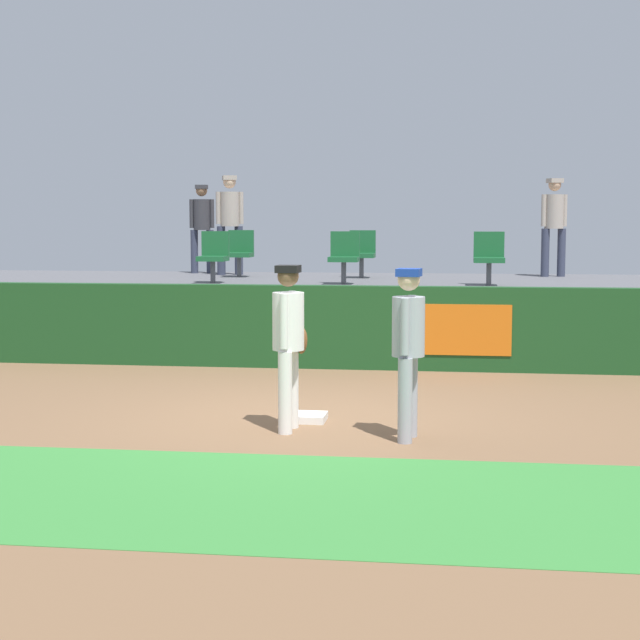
% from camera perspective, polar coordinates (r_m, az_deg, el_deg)
% --- Properties ---
extents(ground_plane, '(60.00, 60.00, 0.00)m').
position_cam_1_polar(ground_plane, '(11.03, -1.21, -5.62)').
color(ground_plane, brown).
extents(grass_foreground_strip, '(18.00, 2.80, 0.01)m').
position_cam_1_polar(grass_foreground_strip, '(8.06, -4.73, -9.87)').
color(grass_foreground_strip, '#388438').
rests_on(grass_foreground_strip, ground_plane).
extents(first_base, '(0.40, 0.40, 0.08)m').
position_cam_1_polar(first_base, '(10.91, -0.72, -5.54)').
color(first_base, white).
rests_on(first_base, ground_plane).
extents(player_fielder_home, '(0.34, 0.53, 1.71)m').
position_cam_1_polar(player_fielder_home, '(10.28, -1.77, -0.89)').
color(player_fielder_home, white).
rests_on(player_fielder_home, ground_plane).
extents(player_runner_visitor, '(0.36, 0.47, 1.69)m').
position_cam_1_polar(player_runner_visitor, '(9.88, 5.03, -1.21)').
color(player_runner_visitor, '#9EA3AD').
rests_on(player_runner_visitor, ground_plane).
extents(field_wall, '(18.00, 0.26, 1.22)m').
position_cam_1_polar(field_wall, '(14.66, 1.15, -0.41)').
color(field_wall, '#19471E').
rests_on(field_wall, ground_plane).
extents(bleacher_platform, '(18.00, 4.80, 1.15)m').
position_cam_1_polar(bleacher_platform, '(17.21, 2.12, 0.37)').
color(bleacher_platform, '#59595E').
rests_on(bleacher_platform, ground_plane).
extents(seat_front_right, '(0.48, 0.44, 0.84)m').
position_cam_1_polar(seat_front_right, '(15.94, 9.56, 3.64)').
color(seat_front_right, '#4C4C51').
rests_on(seat_front_right, bleacher_platform).
extents(seat_back_left, '(0.46, 0.44, 0.84)m').
position_cam_1_polar(seat_back_left, '(18.16, -4.57, 3.94)').
color(seat_back_left, '#4C4C51').
rests_on(seat_back_left, bleacher_platform).
extents(seat_back_center, '(0.46, 0.44, 0.84)m').
position_cam_1_polar(seat_back_center, '(17.81, 2.39, 3.92)').
color(seat_back_center, '#4C4C51').
rests_on(seat_back_center, bleacher_platform).
extents(seat_front_left, '(0.45, 0.44, 0.84)m').
position_cam_1_polar(seat_front_left, '(16.41, -6.04, 3.74)').
color(seat_front_left, '#4C4C51').
rests_on(seat_front_left, bleacher_platform).
extents(seat_front_center, '(0.47, 0.44, 0.84)m').
position_cam_1_polar(seat_front_center, '(16.04, 1.38, 3.73)').
color(seat_front_center, '#4C4C51').
rests_on(seat_front_center, bleacher_platform).
extents(spectator_hooded, '(0.47, 0.43, 1.76)m').
position_cam_1_polar(spectator_hooded, '(18.66, 13.13, 5.55)').
color(spectator_hooded, '#33384C').
rests_on(spectator_hooded, bleacher_platform).
extents(spectator_capped, '(0.49, 0.45, 1.84)m').
position_cam_1_polar(spectator_capped, '(18.87, -5.14, 5.81)').
color(spectator_capped, '#33384C').
rests_on(spectator_capped, bleacher_platform).
extents(spectator_casual, '(0.47, 0.36, 1.69)m').
position_cam_1_polar(spectator_casual, '(19.50, -6.71, 5.53)').
color(spectator_casual, '#33384C').
rests_on(spectator_casual, bleacher_platform).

